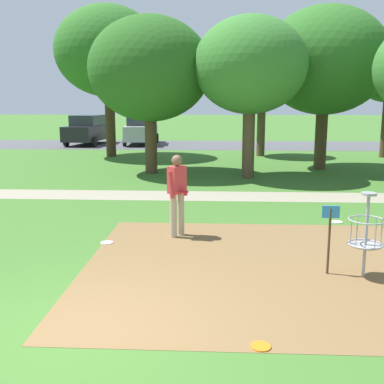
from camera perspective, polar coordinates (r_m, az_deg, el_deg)
name	(u,v)px	position (r m, az deg, el deg)	size (l,w,h in m)	color
ground_plane	(75,334)	(6.16, -13.98, -16.45)	(160.00, 160.00, 0.00)	#3D6B28
dirt_tee_pad	(259,267)	(8.22, 8.12, -8.97)	(5.99, 5.59, 0.01)	brown
disc_golf_basket	(362,231)	(7.97, 19.96, -4.53)	(0.98, 0.58, 1.39)	#9E9EA3
player_throwing	(177,191)	(9.66, -1.82, 0.15)	(0.45, 0.46, 1.71)	tan
frisbee_near_basket	(261,346)	(5.78, 8.34, -18.08)	(0.24, 0.24, 0.02)	orange
frisbee_mid_grass	(337,222)	(11.47, 17.20, -3.48)	(0.26, 0.26, 0.02)	white
frisbee_far_right	(107,243)	(9.57, -10.31, -6.07)	(0.24, 0.24, 0.02)	white
tree_near_left	(108,52)	(23.87, -10.17, 16.44)	(5.09, 5.09, 7.24)	#422D1E
tree_near_right	(325,61)	(19.88, 15.85, 15.05)	(4.96, 4.96, 6.41)	#4C3823
tree_mid_center	(250,66)	(17.09, 7.09, 14.97)	(3.99, 3.99, 5.68)	brown
tree_far_left	(262,81)	(23.85, 8.55, 13.24)	(3.22, 3.22, 5.11)	brown
tree_far_center	(150,69)	(18.09, -5.16, 14.62)	(4.56, 4.56, 5.86)	#4C3823
parking_lot_strip	(189,145)	(29.35, -0.39, 5.73)	(36.00, 6.00, 0.01)	#4C4C51
parked_car_leftmost	(88,130)	(30.30, -12.47, 7.39)	(2.40, 4.41, 1.84)	black
parked_car_center_left	(141,130)	(29.97, -6.17, 7.54)	(2.18, 4.30, 1.84)	#B2B7BC
gravel_path	(159,195)	(14.01, -4.08, -0.42)	(40.00, 1.41, 0.00)	gray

